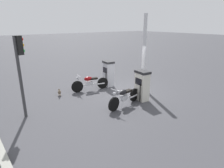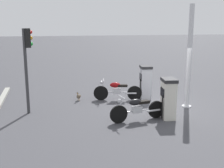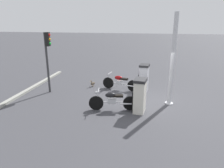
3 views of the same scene
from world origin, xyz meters
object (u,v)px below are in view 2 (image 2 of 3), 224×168
(motorcycle_near_pump, at_px, (117,90))
(motorcycle_far_pump, at_px, (137,109))
(wandering_duck, at_px, (79,96))
(fuel_pump_near, at_px, (146,82))
(roadside_traffic_light, at_px, (27,56))
(canopy_support_pole, at_px, (189,59))
(fuel_pump_far, at_px, (168,98))

(motorcycle_near_pump, height_order, motorcycle_far_pump, motorcycle_near_pump)
(wandering_duck, bearing_deg, fuel_pump_near, 176.01)
(motorcycle_near_pump, bearing_deg, motorcycle_far_pump, 93.40)
(roadside_traffic_light, bearing_deg, canopy_support_pole, 176.91)
(fuel_pump_far, height_order, motorcycle_far_pump, fuel_pump_far)
(fuel_pump_far, xyz_separation_m, motorcycle_near_pump, (1.36, -2.80, -0.30))
(motorcycle_near_pump, bearing_deg, canopy_support_pole, 150.33)
(motorcycle_near_pump, bearing_deg, fuel_pump_far, 115.92)
(motorcycle_near_pump, height_order, canopy_support_pole, canopy_support_pole)
(fuel_pump_near, relative_size, wandering_duck, 3.66)
(fuel_pump_far, relative_size, motorcycle_near_pump, 0.70)
(motorcycle_far_pump, xyz_separation_m, canopy_support_pole, (-2.54, -1.31, 1.59))
(wandering_duck, height_order, canopy_support_pole, canopy_support_pole)
(roadside_traffic_light, relative_size, canopy_support_pole, 0.78)
(fuel_pump_near, height_order, canopy_support_pole, canopy_support_pole)
(fuel_pump_near, relative_size, roadside_traffic_light, 0.47)
(fuel_pump_near, distance_m, motorcycle_far_pump, 3.16)
(motorcycle_near_pump, bearing_deg, fuel_pump_near, -177.82)
(canopy_support_pole, bearing_deg, fuel_pump_far, 43.08)
(canopy_support_pole, bearing_deg, fuel_pump_near, -49.83)
(motorcycle_far_pump, bearing_deg, roadside_traffic_light, -22.97)
(fuel_pump_near, height_order, motorcycle_far_pump, fuel_pump_near)
(motorcycle_far_pump, height_order, roadside_traffic_light, roadside_traffic_light)
(fuel_pump_near, bearing_deg, canopy_support_pole, 130.17)
(roadside_traffic_light, height_order, canopy_support_pole, canopy_support_pole)
(motorcycle_far_pump, bearing_deg, wandering_duck, -58.56)
(motorcycle_near_pump, relative_size, wandering_duck, 5.14)
(wandering_duck, distance_m, roadside_traffic_light, 3.23)
(fuel_pump_far, height_order, motorcycle_near_pump, fuel_pump_far)
(fuel_pump_far, height_order, wandering_duck, fuel_pump_far)
(fuel_pump_far, bearing_deg, wandering_duck, -44.71)
(fuel_pump_near, bearing_deg, fuel_pump_far, 90.00)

